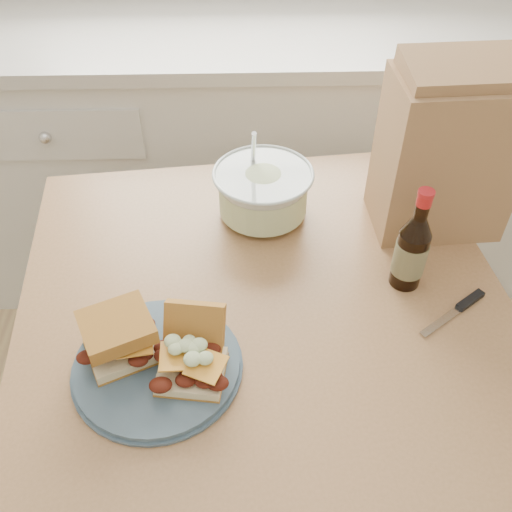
{
  "coord_description": "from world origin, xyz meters",
  "views": [
    {
      "loc": [
        0.06,
        -0.03,
        1.63
      ],
      "look_at": [
        0.08,
        0.75,
        0.87
      ],
      "focal_mm": 40.0,
      "sensor_mm": 36.0,
      "label": 1
    }
  ],
  "objects_px": {
    "plate": "(157,365)",
    "coleslaw_bowl": "(263,194)",
    "beer_bottle": "(412,250)",
    "paper_bag": "(446,155)",
    "dining_table": "(265,338)"
  },
  "relations": [
    {
      "from": "beer_bottle",
      "to": "dining_table",
      "type": "bearing_deg",
      "value": -179.97
    },
    {
      "from": "dining_table",
      "to": "beer_bottle",
      "type": "height_order",
      "value": "beer_bottle"
    },
    {
      "from": "beer_bottle",
      "to": "paper_bag",
      "type": "xyz_separation_m",
      "value": [
        0.1,
        0.19,
        0.09
      ]
    },
    {
      "from": "beer_bottle",
      "to": "paper_bag",
      "type": "bearing_deg",
      "value": 53.35
    },
    {
      "from": "plate",
      "to": "coleslaw_bowl",
      "type": "xyz_separation_m",
      "value": [
        0.2,
        0.42,
        0.05
      ]
    },
    {
      "from": "dining_table",
      "to": "plate",
      "type": "height_order",
      "value": "plate"
    },
    {
      "from": "plate",
      "to": "beer_bottle",
      "type": "height_order",
      "value": "beer_bottle"
    },
    {
      "from": "coleslaw_bowl",
      "to": "beer_bottle",
      "type": "xyz_separation_m",
      "value": [
        0.28,
        -0.22,
        0.03
      ]
    },
    {
      "from": "dining_table",
      "to": "beer_bottle",
      "type": "bearing_deg",
      "value": 3.29
    },
    {
      "from": "dining_table",
      "to": "coleslaw_bowl",
      "type": "relative_size",
      "value": 4.72
    },
    {
      "from": "beer_bottle",
      "to": "coleslaw_bowl",
      "type": "bearing_deg",
      "value": 132.03
    },
    {
      "from": "plate",
      "to": "coleslaw_bowl",
      "type": "height_order",
      "value": "coleslaw_bowl"
    },
    {
      "from": "coleslaw_bowl",
      "to": "beer_bottle",
      "type": "height_order",
      "value": "beer_bottle"
    },
    {
      "from": "beer_bottle",
      "to": "paper_bag",
      "type": "relative_size",
      "value": 0.66
    },
    {
      "from": "coleslaw_bowl",
      "to": "paper_bag",
      "type": "height_order",
      "value": "paper_bag"
    }
  ]
}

